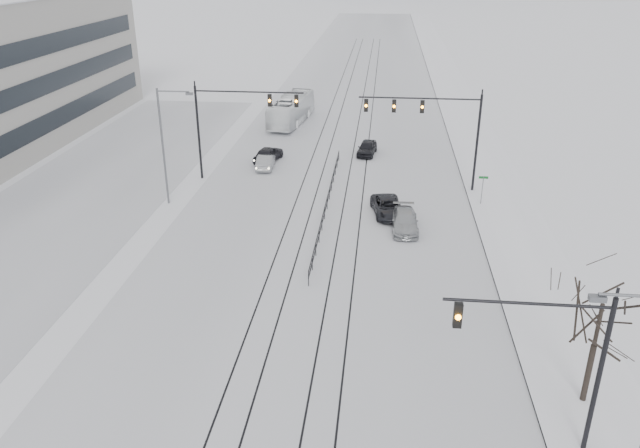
# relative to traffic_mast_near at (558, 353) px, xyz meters

# --- Properties ---
(road) EXTENTS (22.00, 260.00, 0.02)m
(road) POSITION_rel_traffic_mast_near_xyz_m (-10.79, 54.00, -4.55)
(road) COLOR silver
(road) RESTS_ON ground
(sidewalk_east) EXTENTS (5.00, 260.00, 0.16)m
(sidewalk_east) POSITION_rel_traffic_mast_near_xyz_m (2.71, 54.00, -4.48)
(sidewalk_east) COLOR white
(sidewalk_east) RESTS_ON ground
(curb) EXTENTS (0.10, 260.00, 0.12)m
(curb) POSITION_rel_traffic_mast_near_xyz_m (0.26, 54.00, -4.50)
(curb) COLOR gray
(curb) RESTS_ON ground
(parking_strip) EXTENTS (14.00, 60.00, 0.03)m
(parking_strip) POSITION_rel_traffic_mast_near_xyz_m (-30.79, 29.00, -4.55)
(parking_strip) COLOR silver
(parking_strip) RESTS_ON ground
(tram_rails) EXTENTS (5.30, 180.00, 0.01)m
(tram_rails) POSITION_rel_traffic_mast_near_xyz_m (-10.79, 34.00, -4.54)
(tram_rails) COLOR black
(tram_rails) RESTS_ON ground
(traffic_mast_near) EXTENTS (6.10, 0.37, 7.00)m
(traffic_mast_near) POSITION_rel_traffic_mast_near_xyz_m (0.00, 0.00, 0.00)
(traffic_mast_near) COLOR black
(traffic_mast_near) RESTS_ON ground
(traffic_mast_ne) EXTENTS (9.60, 0.37, 8.00)m
(traffic_mast_ne) POSITION_rel_traffic_mast_near_xyz_m (-2.64, 29.00, 1.20)
(traffic_mast_ne) COLOR black
(traffic_mast_ne) RESTS_ON ground
(traffic_mast_nw) EXTENTS (9.10, 0.37, 8.00)m
(traffic_mast_nw) POSITION_rel_traffic_mast_near_xyz_m (-19.31, 30.00, 1.01)
(traffic_mast_nw) COLOR black
(traffic_mast_nw) RESTS_ON ground
(street_light_west) EXTENTS (2.73, 0.25, 9.00)m
(street_light_west) POSITION_rel_traffic_mast_near_xyz_m (-22.99, 24.00, 0.65)
(street_light_west) COLOR #595B60
(street_light_west) RESTS_ON ground
(bare_tree) EXTENTS (4.40, 4.40, 6.10)m
(bare_tree) POSITION_rel_traffic_mast_near_xyz_m (2.41, 3.00, -0.07)
(bare_tree) COLOR black
(bare_tree) RESTS_ON ground
(median_fence) EXTENTS (0.06, 24.00, 1.00)m
(median_fence) POSITION_rel_traffic_mast_near_xyz_m (-10.79, 24.00, -4.04)
(median_fence) COLOR black
(median_fence) RESTS_ON ground
(street_sign) EXTENTS (0.70, 0.06, 2.40)m
(street_sign) POSITION_rel_traffic_mast_near_xyz_m (1.01, 26.00, -2.96)
(street_sign) COLOR #595B60
(street_sign) RESTS_ON ground
(sedan_sb_inner) EXTENTS (2.54, 4.51, 1.45)m
(sedan_sb_inner) POSITION_rel_traffic_mast_near_xyz_m (-17.34, 35.13, -3.84)
(sedan_sb_inner) COLOR black
(sedan_sb_inner) RESTS_ON ground
(sedan_sb_outer) EXTENTS (1.53, 3.95, 1.28)m
(sedan_sb_outer) POSITION_rel_traffic_mast_near_xyz_m (-17.23, 33.15, -3.92)
(sedan_sb_outer) COLOR gray
(sedan_sb_outer) RESTS_ON ground
(sedan_nb_front) EXTENTS (2.90, 4.88, 1.27)m
(sedan_nb_front) POSITION_rel_traffic_mast_near_xyz_m (-6.18, 23.35, -3.93)
(sedan_nb_front) COLOR black
(sedan_nb_front) RESTS_ON ground
(sedan_nb_right) EXTENTS (1.96, 4.54, 1.30)m
(sedan_nb_right) POSITION_rel_traffic_mast_near_xyz_m (-4.99, 20.76, -3.91)
(sedan_nb_right) COLOR #9EA2A6
(sedan_nb_right) RESTS_ON ground
(sedan_nb_far) EXTENTS (2.09, 4.14, 1.35)m
(sedan_nb_far) POSITION_rel_traffic_mast_near_xyz_m (-8.23, 38.20, -3.89)
(sedan_nb_far) COLOR black
(sedan_nb_far) RESTS_ON ground
(box_truck) EXTENTS (4.08, 11.47, 3.13)m
(box_truck) POSITION_rel_traffic_mast_near_xyz_m (-17.21, 49.28, -3.00)
(box_truck) COLOR white
(box_truck) RESTS_ON ground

